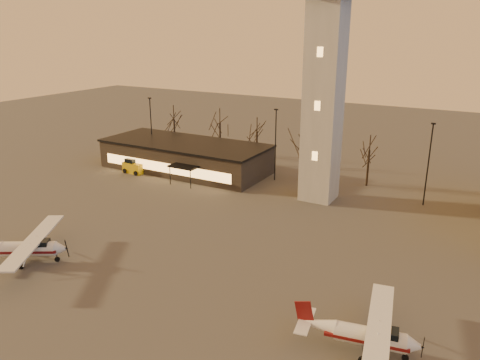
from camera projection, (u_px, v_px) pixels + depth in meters
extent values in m
plane|color=#3A3736|center=(175.00, 321.00, 34.41)|extent=(220.00, 220.00, 0.00)
cube|color=gray|center=(323.00, 103.00, 55.55)|extent=(4.00, 4.00, 24.00)
cube|color=black|center=(185.00, 157.00, 70.58)|extent=(25.00, 10.00, 4.00)
cube|color=black|center=(185.00, 143.00, 69.92)|extent=(25.40, 10.40, 0.30)
cube|color=#FFB559|center=(165.00, 168.00, 66.55)|extent=(22.00, 0.08, 1.40)
cube|color=black|center=(183.00, 167.00, 63.56)|extent=(4.00, 2.00, 0.20)
cylinder|color=black|center=(151.00, 130.00, 75.05)|extent=(0.16, 0.16, 10.00)
cube|color=black|center=(150.00, 98.00, 73.49)|extent=(0.50, 0.25, 0.18)
cylinder|color=black|center=(275.00, 146.00, 64.77)|extent=(0.16, 0.16, 10.00)
cube|color=black|center=(276.00, 109.00, 63.21)|extent=(0.50, 0.25, 0.18)
cylinder|color=black|center=(428.00, 166.00, 55.42)|extent=(0.16, 0.16, 10.00)
cube|color=black|center=(433.00, 124.00, 53.86)|extent=(0.50, 0.25, 0.18)
cylinder|color=black|center=(175.00, 136.00, 80.68)|extent=(0.28, 0.28, 5.74)
cylinder|color=black|center=(257.00, 148.00, 73.28)|extent=(0.28, 0.28, 5.25)
cylinder|color=black|center=(301.00, 159.00, 65.62)|extent=(0.28, 0.28, 6.16)
cylinder|color=black|center=(368.00, 168.00, 63.25)|extent=(0.28, 0.28, 4.97)
cylinder|color=black|center=(220.00, 139.00, 78.62)|extent=(0.28, 0.28, 5.60)
cylinder|color=silver|center=(370.00, 337.00, 30.62)|extent=(4.77, 2.08, 1.30)
cone|color=silver|center=(414.00, 346.00, 29.77)|extent=(1.10, 1.38, 1.24)
cone|color=silver|center=(318.00, 324.00, 31.65)|extent=(2.56, 1.50, 1.10)
cube|color=black|center=(386.00, 334.00, 30.17)|extent=(1.66, 1.30, 0.70)
cube|color=#610D0D|center=(367.00, 337.00, 30.70)|extent=(5.56, 2.26, 0.22)
cube|color=silver|center=(379.00, 328.00, 30.22)|extent=(3.40, 11.12, 0.14)
cube|color=silver|center=(305.00, 320.00, 31.91)|extent=(1.46, 3.41, 0.08)
cube|color=#610D0D|center=(304.00, 311.00, 31.72)|extent=(1.38, 0.32, 1.70)
cylinder|color=silver|center=(29.00, 249.00, 42.67)|extent=(4.89, 3.68, 1.38)
cone|color=silver|center=(60.00, 248.00, 42.74)|extent=(1.49, 1.62, 1.31)
cube|color=black|center=(40.00, 244.00, 42.55)|extent=(1.94, 1.77, 0.74)
cube|color=#550C10|center=(27.00, 249.00, 42.68)|extent=(5.64, 4.15, 0.23)
cube|color=silver|center=(34.00, 241.00, 42.43)|extent=(7.34, 10.83, 0.15)
cube|color=#C5A30B|center=(135.00, 168.00, 69.49)|extent=(3.45, 1.97, 1.56)
cube|color=black|center=(132.00, 161.00, 69.44)|extent=(1.65, 1.65, 0.89)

